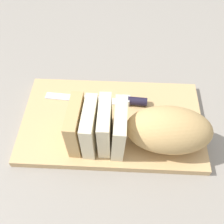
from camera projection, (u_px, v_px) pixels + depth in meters
ground_plane at (112, 124)px, 0.69m from camera, size 3.00×3.00×0.00m
cutting_board at (112, 121)px, 0.68m from camera, size 0.46×0.28×0.02m
bread_loaf at (143, 129)px, 0.59m from camera, size 0.32×0.11×0.11m
bread_knife at (120, 100)px, 0.70m from camera, size 0.27×0.03×0.02m
crumb_near_knife at (119, 105)px, 0.70m from camera, size 0.01×0.01×0.01m
crumb_near_loaf at (114, 118)px, 0.67m from camera, size 0.01×0.01×0.01m
crumb_stray_left at (139, 128)px, 0.66m from camera, size 0.00×0.00×0.00m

